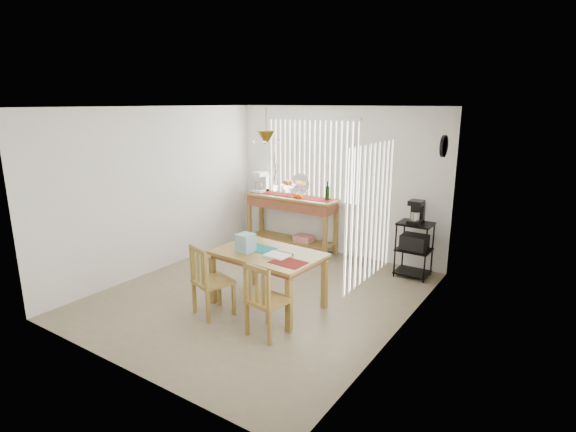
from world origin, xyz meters
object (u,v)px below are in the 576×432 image
Objects in this scene: cart_items at (417,212)px; dining_table at (268,258)px; chair_left at (210,281)px; wire_cart at (414,244)px; chair_right at (266,301)px; sideboard at (292,209)px.

dining_table is (-1.27, -2.12, -0.36)m from cart_items.
cart_items is 3.29m from chair_left.
wire_cart reaches higher than dining_table.
chair_left is at bearing 177.33° from chair_right.
wire_cart is 0.51m from cart_items.
sideboard reaches higher than chair_left.
dining_table is (-1.27, -2.11, 0.14)m from wire_cart.
cart_items is 0.38× the size of chair_left.
chair_left is at bearing -122.09° from cart_items.
wire_cart is (2.34, -0.10, -0.23)m from sideboard.
cart_items is 2.96m from chair_right.
sideboard is at bearing 117.98° from chair_right.
sideboard is at bearing 115.80° from dining_table.
chair_left reaches higher than wire_cart.
sideboard is at bearing 177.85° from cart_items.
sideboard is 2.36m from cart_items.
chair_left is (-0.45, -0.63, -0.21)m from dining_table.
chair_right is at bearing -55.45° from dining_table.
sideboard is at bearing 177.62° from wire_cart.
chair_right is (0.91, -0.04, -0.02)m from chair_left.
dining_table is (1.07, -2.21, -0.08)m from sideboard.
wire_cart is 2.89m from chair_right.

